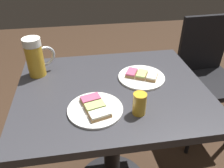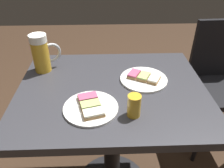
{
  "view_description": "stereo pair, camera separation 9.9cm",
  "coord_description": "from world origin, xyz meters",
  "views": [
    {
      "loc": [
        0.81,
        -0.13,
        1.33
      ],
      "look_at": [
        0.0,
        0.0,
        0.77
      ],
      "focal_mm": 36.21,
      "sensor_mm": 36.0,
      "label": 1
    },
    {
      "loc": [
        0.82,
        -0.03,
        1.33
      ],
      "look_at": [
        0.0,
        0.0,
        0.77
      ],
      "focal_mm": 36.21,
      "sensor_mm": 36.0,
      "label": 2
    }
  ],
  "objects": [
    {
      "name": "beer_mug",
      "position": [
        -0.17,
        -0.33,
        0.84
      ],
      "size": [
        0.1,
        0.13,
        0.19
      ],
      "color": "gold",
      "rests_on": "cafe_table"
    },
    {
      "name": "plate_far",
      "position": [
        -0.06,
        0.15,
        0.76
      ],
      "size": [
        0.22,
        0.22,
        0.03
      ],
      "color": "white",
      "rests_on": "cafe_table"
    },
    {
      "name": "cafe_table",
      "position": [
        0.0,
        0.0,
        0.59
      ],
      "size": [
        0.67,
        0.84,
        0.75
      ],
      "color": "black",
      "rests_on": "ground_plane"
    },
    {
      "name": "beer_glass_small",
      "position": [
        0.18,
        0.07,
        0.8
      ],
      "size": [
        0.05,
        0.05,
        0.09
      ],
      "primitive_type": "cylinder",
      "color": "gold",
      "rests_on": "cafe_table"
    },
    {
      "name": "plate_near",
      "position": [
        0.14,
        -0.09,
        0.76
      ],
      "size": [
        0.22,
        0.22,
        0.03
      ],
      "color": "white",
      "rests_on": "cafe_table"
    },
    {
      "name": "cafe_chair",
      "position": [
        -0.4,
        0.72,
        0.52
      ],
      "size": [
        0.4,
        0.4,
        0.89
      ],
      "rotation": [
        0.0,
        0.0,
        -1.52
      ],
      "color": "black",
      "rests_on": "ground_plane"
    }
  ]
}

